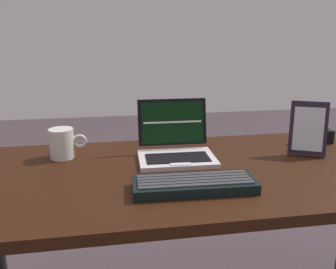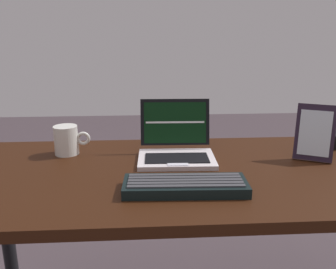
{
  "view_description": "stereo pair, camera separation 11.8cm",
  "coord_description": "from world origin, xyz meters",
  "px_view_note": "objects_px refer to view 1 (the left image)",
  "views": [
    {
      "loc": [
        -0.3,
        -1.02,
        1.17
      ],
      "look_at": [
        -0.11,
        0.09,
        0.84
      ],
      "focal_mm": 38.27,
      "sensor_mm": 36.0,
      "label": 1
    },
    {
      "loc": [
        -0.18,
        -1.04,
        1.17
      ],
      "look_at": [
        -0.11,
        0.09,
        0.84
      ],
      "focal_mm": 38.27,
      "sensor_mm": 36.0,
      "label": 2
    }
  ],
  "objects_px": {
    "photo_frame": "(308,129)",
    "coffee_mug": "(63,143)",
    "external_keyboard": "(194,185)",
    "figurine": "(318,113)",
    "laptop_front": "(176,147)",
    "figurine_stand": "(315,135)"
  },
  "relations": [
    {
      "from": "laptop_front",
      "to": "external_keyboard",
      "type": "xyz_separation_m",
      "value": [
        0.0,
        -0.26,
        -0.02
      ]
    },
    {
      "from": "external_keyboard",
      "to": "figurine",
      "type": "height_order",
      "value": "figurine"
    },
    {
      "from": "figurine",
      "to": "photo_frame",
      "type": "bearing_deg",
      "value": -130.0
    },
    {
      "from": "coffee_mug",
      "to": "external_keyboard",
      "type": "bearing_deg",
      "value": -40.7
    },
    {
      "from": "laptop_front",
      "to": "figurine",
      "type": "distance_m",
      "value": 0.59
    },
    {
      "from": "laptop_front",
      "to": "external_keyboard",
      "type": "distance_m",
      "value": 0.26
    },
    {
      "from": "laptop_front",
      "to": "figurine",
      "type": "height_order",
      "value": "laptop_front"
    },
    {
      "from": "external_keyboard",
      "to": "coffee_mug",
      "type": "xyz_separation_m",
      "value": [
        -0.38,
        0.33,
        0.04
      ]
    },
    {
      "from": "photo_frame",
      "to": "coffee_mug",
      "type": "bearing_deg",
      "value": 172.34
    },
    {
      "from": "laptop_front",
      "to": "photo_frame",
      "type": "distance_m",
      "value": 0.46
    },
    {
      "from": "figurine",
      "to": "laptop_front",
      "type": "bearing_deg",
      "value": -170.02
    },
    {
      "from": "laptop_front",
      "to": "coffee_mug",
      "type": "bearing_deg",
      "value": 169.55
    },
    {
      "from": "photo_frame",
      "to": "figurine_stand",
      "type": "distance_m",
      "value": 0.2
    },
    {
      "from": "photo_frame",
      "to": "figurine_stand",
      "type": "height_order",
      "value": "photo_frame"
    },
    {
      "from": "external_keyboard",
      "to": "coffee_mug",
      "type": "height_order",
      "value": "coffee_mug"
    },
    {
      "from": "external_keyboard",
      "to": "figurine_stand",
      "type": "bearing_deg",
      "value": 32.05
    },
    {
      "from": "coffee_mug",
      "to": "figurine",
      "type": "bearing_deg",
      "value": 1.91
    },
    {
      "from": "external_keyboard",
      "to": "figurine_stand",
      "type": "xyz_separation_m",
      "value": [
        0.57,
        0.36,
        0.01
      ]
    },
    {
      "from": "figurine_stand",
      "to": "photo_frame",
      "type": "bearing_deg",
      "value": -130.0
    },
    {
      "from": "photo_frame",
      "to": "external_keyboard",
      "type": "bearing_deg",
      "value": -154.57
    },
    {
      "from": "laptop_front",
      "to": "figurine_stand",
      "type": "bearing_deg",
      "value": 9.98
    },
    {
      "from": "photo_frame",
      "to": "figurine",
      "type": "relative_size",
      "value": 1.82
    }
  ]
}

